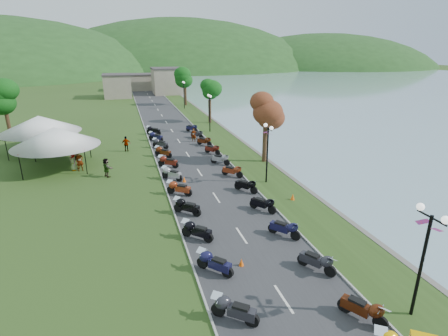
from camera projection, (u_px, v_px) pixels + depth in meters
road at (172, 131)px, 48.82m from camera, size 7.00×120.00×0.02m
hills_backdrop at (131, 68)px, 193.99m from camera, size 360.00×120.00×76.00m
far_building at (138, 83)px, 88.31m from camera, size 18.00×16.00×5.00m
moto_row_left at (176, 181)px, 28.99m from camera, size 2.60×40.93×1.10m
moto_row_right at (232, 171)px, 31.33m from camera, size 2.60×38.94×1.10m
streetlamp_near at (421, 265)px, 14.43m from camera, size 1.40×1.40×5.00m
vendor_tent_main at (57, 148)px, 33.19m from camera, size 5.33×5.33×4.00m
vendor_tent_side at (41, 134)px, 38.61m from camera, size 5.66×5.66×4.00m
tree_lakeside at (265, 123)px, 34.41m from camera, size 2.89×2.89×8.02m
pedestrian_a at (81, 171)px, 33.01m from camera, size 0.84×0.74×1.90m
pedestrian_b at (76, 158)px, 36.84m from camera, size 1.00×0.77×1.83m
pedestrian_c at (78, 168)px, 33.61m from camera, size 0.88×1.28×1.83m
traffic_cone_near at (241, 262)px, 18.55m from camera, size 0.29×0.29×0.45m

